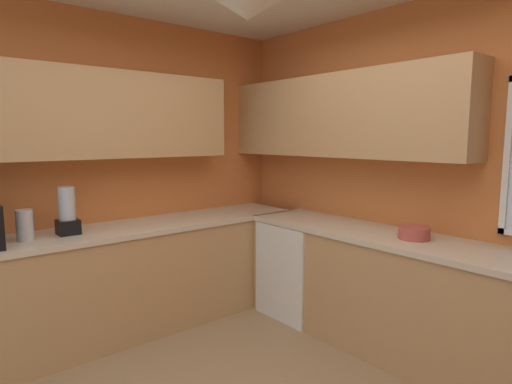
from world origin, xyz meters
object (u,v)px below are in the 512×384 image
(blender_appliance, at_px, (67,213))
(dishwasher, at_px, (302,268))
(kettle, at_px, (25,225))
(bowl, at_px, (414,233))

(blender_appliance, bearing_deg, dishwasher, 70.22)
(kettle, xyz_separation_m, blender_appliance, (-0.02, 0.29, 0.05))
(kettle, bearing_deg, bowl, 51.43)
(blender_appliance, bearing_deg, bowl, 46.96)
(kettle, height_order, bowl, kettle)
(dishwasher, bearing_deg, bowl, 1.59)
(dishwasher, height_order, blender_appliance, blender_appliance)
(kettle, bearing_deg, blender_appliance, 93.89)
(dishwasher, relative_size, kettle, 3.84)
(bowl, bearing_deg, blender_appliance, -133.04)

